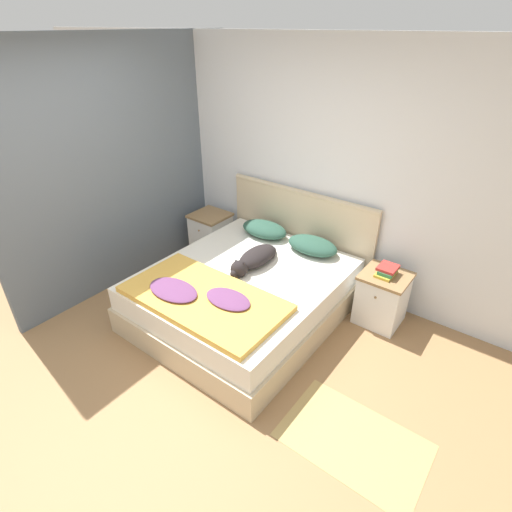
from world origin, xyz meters
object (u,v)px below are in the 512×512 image
Objects in this scene: bed at (244,294)px; book_stack at (387,271)px; dog at (254,259)px; nightstand_left at (211,234)px; pillow_left at (264,229)px; nightstand_right at (382,298)px; pillow_right at (313,245)px.

bed is 8.62× the size of book_stack.
dog reaches higher than book_stack.
nightstand_left is at bearing 153.45° from dog.
pillow_left reaches higher than bed.
book_stack is at bearing 109.51° from nightstand_right.
book_stack is (0.82, -0.02, 0.01)m from pillow_right.
book_stack is (-0.00, 0.01, 0.31)m from nightstand_right.
dog is at bearing -26.55° from nightstand_left.
pillow_right is (1.45, 0.03, 0.30)m from nightstand_left.
nightstand_left is 1.00× the size of nightstand_right.
dog is (-0.32, -0.59, 0.00)m from pillow_right.
pillow_right is at bearing 61.81° from dog.
bed is 0.89m from pillow_left.
bed is 3.64× the size of nightstand_right.
pillow_left is at bearing 117.76° from dog.
pillow_right reaches higher than nightstand_left.
nightstand_left is at bearing -179.80° from book_stack.
bed is 0.89m from pillow_right.
nightstand_left and nightstand_right have the same top height.
pillow_left is (-0.31, 0.77, 0.33)m from bed.
bed is 3.56× the size of pillow_right.
pillow_right is 2.42× the size of book_stack.
pillow_right is 0.76× the size of dog.
dog is (-1.14, -0.57, 0.31)m from nightstand_right.
pillow_left is 0.67m from dog.
bed is at bearing -89.07° from dog.
pillow_right is at bearing 0.00° from pillow_left.
nightstand_left is 0.88m from pillow_left.
book_stack is at bearing -1.29° from pillow_right.
nightstand_left is 0.74× the size of dog.
nightstand_right is 0.98× the size of pillow_right.
nightstand_right is (2.27, 0.00, 0.00)m from nightstand_left.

